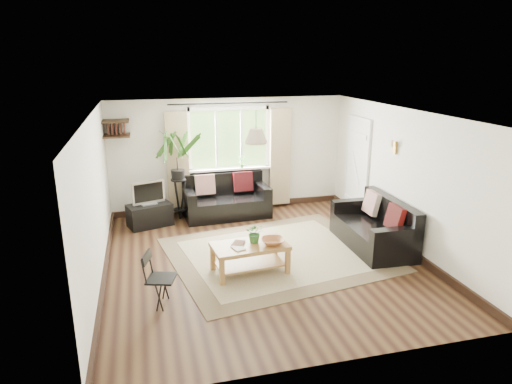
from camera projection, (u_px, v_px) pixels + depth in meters
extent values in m
plane|color=black|center=(262.00, 260.00, 7.52)|extent=(5.50, 5.50, 0.00)
plane|color=white|center=(263.00, 113.00, 6.84)|extent=(5.50, 5.50, 0.00)
cube|color=white|center=(229.00, 155.00, 9.74)|extent=(5.00, 0.02, 2.40)
cube|color=white|center=(332.00, 263.00, 4.63)|extent=(5.00, 0.02, 2.40)
cube|color=white|center=(96.00, 202.00, 6.59)|extent=(0.02, 5.50, 2.40)
cube|color=white|center=(404.00, 180.00, 7.77)|extent=(0.02, 5.50, 2.40)
cube|color=beige|center=(277.00, 254.00, 7.71)|extent=(3.89, 3.48, 0.02)
cube|color=silver|center=(356.00, 169.00, 9.40)|extent=(0.06, 0.96, 2.06)
imported|color=#336E2C|center=(255.00, 233.00, 6.99)|extent=(0.33, 0.30, 0.31)
imported|color=#A36138|center=(273.00, 241.00, 6.96)|extent=(0.40, 0.40, 0.09)
imported|color=white|center=(234.00, 249.00, 6.76)|extent=(0.21, 0.25, 0.02)
imported|color=brown|center=(233.00, 243.00, 6.99)|extent=(0.26, 0.28, 0.02)
cube|color=black|center=(150.00, 215.00, 8.97)|extent=(0.93, 0.70, 0.45)
imported|color=#2D6023|center=(242.00, 162.00, 9.72)|extent=(0.14, 0.10, 0.27)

